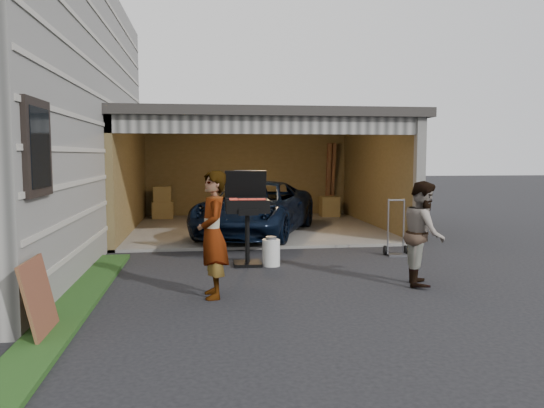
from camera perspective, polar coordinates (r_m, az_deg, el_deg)
The scene contains 10 objects.
ground at distance 7.37m, azimuth -2.37°, elevation -9.80°, with size 80.00×80.00×0.00m, color black.
groundcover_strip at distance 6.58m, azimuth -21.88°, elevation -11.78°, with size 0.50×8.00×0.06m, color #193814.
garage at distance 13.95m, azimuth -1.77°, elevation 5.08°, with size 6.80×6.30×2.90m.
minivan at distance 12.42m, azimuth -1.76°, elevation -0.71°, with size 2.06×4.47×1.24m, color black.
woman at distance 7.16m, azimuth -6.38°, elevation -3.28°, with size 0.62×0.41×1.71m, color #CAE3FF.
man at distance 8.15m, azimuth 15.97°, elevation -3.02°, with size 0.75×0.58×1.54m, color #4C271D.
bbq_grill at distance 9.21m, azimuth -2.71°, elevation -0.58°, with size 0.74×0.65×1.65m.
propane_tank at distance 9.22m, azimuth -0.10°, elevation -5.26°, with size 0.31×0.31×0.46m, color white.
plywood_panel at distance 6.13m, azimuth -23.76°, elevation -9.33°, with size 0.04×0.76×0.85m, color brown.
hand_truck at distance 10.46m, azimuth 13.21°, elevation -4.26°, with size 0.46×0.36×1.08m.
Camera 1 is at (-0.63, -7.09, 1.92)m, focal length 35.00 mm.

